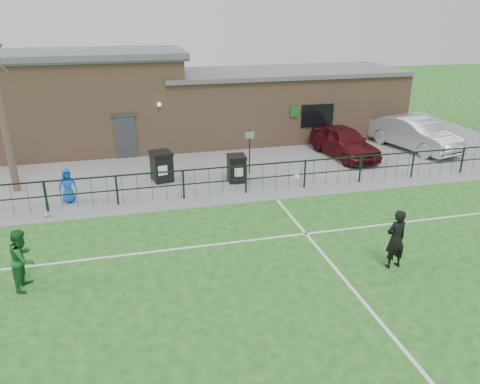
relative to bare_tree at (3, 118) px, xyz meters
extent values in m
plane|color=#1E5D1B|center=(8.00, -10.50, -3.00)|extent=(90.00, 90.00, 0.00)
cube|color=slate|center=(8.00, 3.00, -2.99)|extent=(34.00, 13.00, 0.02)
cube|color=white|center=(8.00, -2.70, -3.00)|extent=(28.00, 0.10, 0.01)
cube|color=white|center=(8.00, -6.50, -3.00)|extent=(28.00, 0.10, 0.01)
cube|color=white|center=(10.00, -10.50, -3.00)|extent=(0.10, 16.00, 0.01)
cube|color=black|center=(8.00, -2.50, -2.40)|extent=(28.00, 0.10, 1.20)
cylinder|color=#4D3A2F|center=(0.00, 0.00, 0.00)|extent=(0.30, 0.30, 6.00)
cube|color=black|center=(5.87, -0.23, -2.38)|extent=(0.95, 1.04, 1.20)
cube|color=black|center=(8.95, -1.10, -2.45)|extent=(0.74, 0.83, 1.07)
cylinder|color=black|center=(9.76, -0.23, -1.98)|extent=(0.07, 0.07, 2.00)
imported|color=#440C12|center=(14.97, 1.05, -2.23)|extent=(2.34, 4.62, 1.51)
imported|color=#A7A9AE|center=(19.08, 1.37, -2.14)|extent=(3.04, 5.38, 1.68)
imported|color=blue|center=(2.19, -1.80, -2.31)|extent=(0.76, 0.62, 1.35)
imported|color=black|center=(11.65, -9.06, -2.11)|extent=(0.69, 0.50, 1.78)
sphere|color=white|center=(9.99, -5.47, -1.37)|extent=(0.22, 0.22, 0.22)
imported|color=#1B6029|center=(1.59, -7.60, -2.16)|extent=(0.77, 0.92, 1.69)
sphere|color=silver|center=(1.50, -3.02, -2.90)|extent=(0.20, 0.20, 0.20)
cube|color=#9C7557|center=(8.00, 6.00, -1.25)|extent=(24.00, 5.00, 3.50)
cube|color=#9C7557|center=(1.76, 6.00, 1.10)|extent=(11.52, 5.00, 1.20)
cube|color=#525459|center=(1.76, 6.00, 1.82)|extent=(12.02, 5.40, 0.28)
cube|color=#525459|center=(13.28, 6.00, 0.60)|extent=(13.44, 5.30, 0.22)
cube|color=#383A3D|center=(4.50, 3.47, -1.95)|extent=(1.00, 0.08, 2.10)
cube|color=black|center=(14.50, 3.47, -1.40)|extent=(1.80, 0.08, 1.20)
cube|color=#19661E|center=(13.20, 3.42, -1.10)|extent=(0.45, 0.04, 0.55)
camera|label=1|loc=(4.51, -19.41, 4.00)|focal=35.00mm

